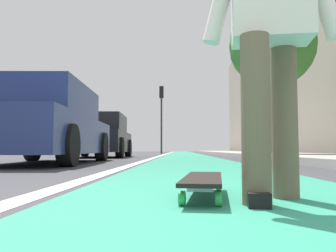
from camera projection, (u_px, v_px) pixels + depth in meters
name	position (u px, v px, depth m)	size (l,w,h in m)	color
ground_plane	(189.00, 158.00, 10.96)	(80.00, 80.00, 0.00)	#38383D
bike_lane_paint	(184.00, 153.00, 24.92)	(56.00, 1.91, 0.00)	#288466
lane_stripe_white	(166.00, 154.00, 20.97)	(52.00, 0.16, 0.01)	silver
sidewalk_curb	(248.00, 153.00, 18.83)	(52.00, 3.20, 0.13)	#9E9B93
building_facade	(282.00, 74.00, 23.07)	(40.00, 1.20, 10.51)	gray
skateboard	(203.00, 180.00, 1.93)	(0.86, 0.29, 0.11)	green
skater_person	(270.00, 20.00, 1.83)	(0.44, 0.72, 1.64)	brown
parked_car_near	(47.00, 126.00, 6.80)	(4.65, 1.98, 1.49)	navy
parked_car_mid	(101.00, 137.00, 12.40)	(4.10, 2.03, 1.49)	black
traffic_light	(161.00, 107.00, 23.86)	(0.33, 0.28, 4.58)	#2D2D2D
street_tree_mid	(272.00, 46.00, 12.30)	(2.99, 2.99, 5.41)	brown
pedestrian_distant	(249.00, 135.00, 15.42)	(0.44, 0.68, 1.56)	black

